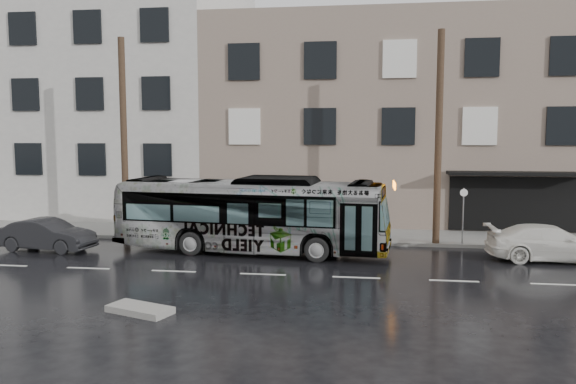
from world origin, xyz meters
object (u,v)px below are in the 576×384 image
object	(u,v)px
bus	(251,215)
dark_sedan	(47,235)
utility_pole_front	(439,138)
white_sedan	(550,243)
utility_pole_rear	(124,138)
sign_post	(463,216)

from	to	relation	value
bus	dark_sedan	bearing A→B (deg)	101.37
utility_pole_front	dark_sedan	world-z (taller)	utility_pole_front
bus	white_sedan	size ratio (longest dim) A/B	2.38
white_sedan	utility_pole_front	bearing A→B (deg)	60.48
utility_pole_rear	dark_sedan	bearing A→B (deg)	-124.31
utility_pole_front	white_sedan	world-z (taller)	utility_pole_front
utility_pole_front	bus	size ratio (longest dim) A/B	0.81
sign_post	dark_sedan	size ratio (longest dim) A/B	0.60
white_sedan	dark_sedan	distance (m)	20.11
utility_pole_rear	dark_sedan	xyz separation A→B (m)	(-2.11, -3.09, -3.99)
bus	white_sedan	world-z (taller)	bus
utility_pole_rear	dark_sedan	world-z (taller)	utility_pole_rear
utility_pole_rear	white_sedan	size ratio (longest dim) A/B	1.92
white_sedan	dark_sedan	size ratio (longest dim) A/B	1.17
utility_pole_rear	dark_sedan	distance (m)	5.47
utility_pole_front	white_sedan	xyz separation A→B (m)	(3.98, -2.19, -3.97)
sign_post	bus	size ratio (longest dim) A/B	0.22
white_sedan	bus	bearing A→B (deg)	89.60
utility_pole_front	bus	bearing A→B (deg)	-163.56
utility_pole_front	bus	xyz separation A→B (m)	(-7.63, -2.25, -3.10)
bus	utility_pole_rear	bearing A→B (deg)	76.29
utility_pole_rear	sign_post	size ratio (longest dim) A/B	3.75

